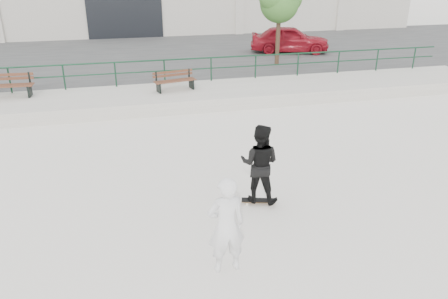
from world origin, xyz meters
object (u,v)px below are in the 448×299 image
object	(u,v)px
seated_skater	(226,226)
bench_right	(175,81)
red_car	(290,39)
standing_skater	(260,164)
skateboard	(258,201)
bench_left	(7,86)

from	to	relation	value
seated_skater	bench_right	bearing A→B (deg)	-95.88
red_car	standing_skater	bearing A→B (deg)	172.99
red_car	standing_skater	size ratio (longest dim) A/B	2.38
skateboard	seated_skater	world-z (taller)	seated_skater
seated_skater	bench_left	bearing A→B (deg)	-65.98
bench_right	seated_skater	size ratio (longest dim) A/B	0.93
bench_left	standing_skater	distance (m)	11.50
bench_right	red_car	xyz separation A→B (m)	(7.53, 6.54, 0.37)
bench_right	skateboard	size ratio (longest dim) A/B	2.15
red_car	seated_skater	bearing A→B (deg)	172.00
bench_left	red_car	bearing A→B (deg)	26.92
standing_skater	bench_right	bearing A→B (deg)	-55.22
red_car	skateboard	xyz separation A→B (m)	(-6.84, -15.13, -1.18)
bench_left	bench_right	xyz separation A→B (m)	(6.26, -0.58, -0.05)
bench_left	skateboard	distance (m)	11.53
bench_right	standing_skater	bearing A→B (deg)	-97.44
bench_left	bench_right	world-z (taller)	bench_left
seated_skater	red_car	bearing A→B (deg)	-117.82
bench_left	skateboard	bearing A→B (deg)	-49.28
bench_right	red_car	size ratio (longest dim) A/B	0.39
bench_left	standing_skater	world-z (taller)	standing_skater
bench_left	standing_skater	xyz separation A→B (m)	(6.95, -9.17, 0.09)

